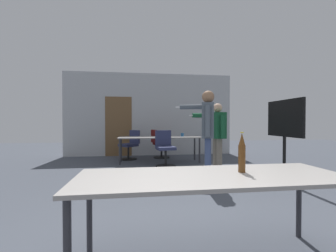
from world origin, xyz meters
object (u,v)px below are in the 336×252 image
person_left_plaid (217,131)px  office_chair_side_rolled (165,149)px  drink_cup (182,135)px  beer_bottle (242,153)px  tv_screen (285,132)px  person_center_tall (207,126)px  office_chair_mid_tucked (159,145)px  office_chair_far_right (130,146)px

person_left_plaid → office_chair_side_rolled: bearing=53.0°
office_chair_side_rolled → drink_cup: bearing=-141.1°
office_chair_side_rolled → beer_bottle: (0.15, -4.11, 0.46)m
tv_screen → person_center_tall: (-1.50, 0.21, 0.11)m
beer_bottle → drink_cup: (0.45, 4.76, -0.11)m
office_chair_side_rolled → tv_screen: bearing=130.3°
tv_screen → person_center_tall: bearing=-98.0°
person_center_tall → beer_bottle: (-0.47, -2.43, -0.19)m
tv_screen → drink_cup: (-1.52, 2.54, -0.19)m
person_center_tall → office_chair_mid_tucked: 3.19m
office_chair_side_rolled → person_left_plaid: bearing=139.8°
office_chair_far_right → drink_cup: (1.55, -0.60, 0.37)m
beer_bottle → office_chair_side_rolled: bearing=92.1°
person_left_plaid → office_chair_far_right: size_ratio=1.78×
office_chair_side_rolled → drink_cup: (0.61, 0.65, 0.34)m
office_chair_far_right → office_chair_side_rolled: office_chair_side_rolled is taller
tv_screen → beer_bottle: tv_screen is taller
person_left_plaid → drink_cup: bearing=17.3°
drink_cup → person_center_tall: bearing=-89.5°
office_chair_far_right → office_chair_mid_tucked: bearing=-124.0°
beer_bottle → drink_cup: 4.78m
person_center_tall → office_chair_side_rolled: (-0.63, 1.68, -0.65)m
person_center_tall → beer_bottle: 2.48m
person_center_tall → person_left_plaid: bearing=-10.7°
person_left_plaid → person_center_tall: bearing=145.2°
person_left_plaid → person_center_tall: size_ratio=0.91×
drink_cup → office_chair_far_right: bearing=158.8°
office_chair_far_right → drink_cup: bearing=-152.9°
tv_screen → drink_cup: bearing=-149.2°
office_chair_mid_tucked → office_chair_side_rolled: (0.01, -1.38, 0.02)m
person_center_tall → drink_cup: 2.35m
tv_screen → office_chair_far_right: (-3.07, 3.14, -0.57)m
person_center_tall → office_chair_mid_tucked: person_center_tall is taller
office_chair_mid_tucked → office_chair_side_rolled: office_chair_side_rolled is taller
beer_bottle → drink_cup: beer_bottle is taller
person_left_plaid → beer_bottle: bearing=158.4°
tv_screen → beer_bottle: 2.97m
tv_screen → person_left_plaid: size_ratio=0.99×
office_chair_side_rolled → drink_cup: office_chair_side_rolled is taller
tv_screen → office_chair_far_right: 4.43m
beer_bottle → person_center_tall: bearing=79.0°
office_chair_mid_tucked → tv_screen: bearing=18.2°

